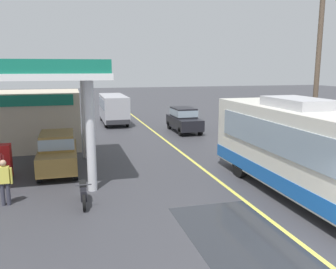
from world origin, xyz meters
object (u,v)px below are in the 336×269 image
(motorcycle_parked_forecourt, at_px, (83,192))
(car_trailing_behind_bus, at_px, (184,118))
(pedestrian_near_pump, at_px, (4,180))
(car_at_pump, at_px, (58,150))
(coach_bus_main, at_px, (311,155))
(minibus_opposing_lane, at_px, (113,107))

(motorcycle_parked_forecourt, xyz_separation_m, car_trailing_behind_bus, (7.90, 13.00, 0.57))
(pedestrian_near_pump, bearing_deg, car_at_pump, 67.09)
(pedestrian_near_pump, bearing_deg, coach_bus_main, -12.82)
(minibus_opposing_lane, distance_m, car_trailing_behind_bus, 7.25)
(coach_bus_main, distance_m, car_at_pump, 11.01)
(motorcycle_parked_forecourt, relative_size, pedestrian_near_pump, 1.08)
(minibus_opposing_lane, relative_size, car_trailing_behind_bus, 1.46)
(coach_bus_main, xyz_separation_m, minibus_opposing_lane, (-4.72, 20.35, -0.25))
(car_at_pump, bearing_deg, car_trailing_behind_bus, 43.51)
(coach_bus_main, xyz_separation_m, motorcycle_parked_forecourt, (-7.97, 1.81, -1.28))
(car_trailing_behind_bus, bearing_deg, motorcycle_parked_forecourt, -121.29)
(pedestrian_near_pump, xyz_separation_m, car_trailing_behind_bus, (10.56, 12.39, 0.08))
(pedestrian_near_pump, bearing_deg, minibus_opposing_lane, 71.77)
(coach_bus_main, bearing_deg, car_at_pump, 144.55)
(coach_bus_main, xyz_separation_m, pedestrian_near_pump, (-10.63, 2.42, -0.79))
(motorcycle_parked_forecourt, height_order, pedestrian_near_pump, pedestrian_near_pump)
(motorcycle_parked_forecourt, distance_m, pedestrian_near_pump, 2.77)
(car_at_pump, bearing_deg, minibus_opposing_lane, 73.14)
(motorcycle_parked_forecourt, bearing_deg, car_at_pump, 102.11)
(coach_bus_main, height_order, car_trailing_behind_bus, coach_bus_main)
(minibus_opposing_lane, relative_size, motorcycle_parked_forecourt, 3.41)
(coach_bus_main, distance_m, motorcycle_parked_forecourt, 8.28)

